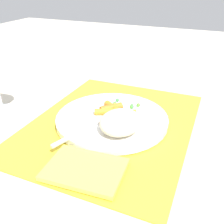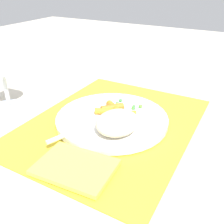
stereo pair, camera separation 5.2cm
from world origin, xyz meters
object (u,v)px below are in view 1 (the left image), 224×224
(plate, at_px, (112,119))
(rice_mound, at_px, (121,122))
(fork, at_px, (100,121))
(carrot_portion, at_px, (113,109))
(napkin, at_px, (85,169))

(plate, distance_m, rice_mound, 0.06)
(rice_mound, distance_m, fork, 0.05)
(carrot_portion, relative_size, fork, 0.47)
(carrot_portion, bearing_deg, napkin, -171.67)
(plate, distance_m, fork, 0.04)
(rice_mound, bearing_deg, napkin, 172.75)
(rice_mound, bearing_deg, carrot_portion, 34.49)
(rice_mound, distance_m, carrot_portion, 0.08)
(carrot_portion, xyz_separation_m, fork, (-0.05, 0.01, -0.00))
(carrot_portion, distance_m, napkin, 0.19)
(rice_mound, height_order, fork, rice_mound)
(plate, bearing_deg, napkin, -172.42)
(plate, relative_size, fork, 1.26)
(fork, bearing_deg, plate, -19.67)
(rice_mound, relative_size, fork, 0.49)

